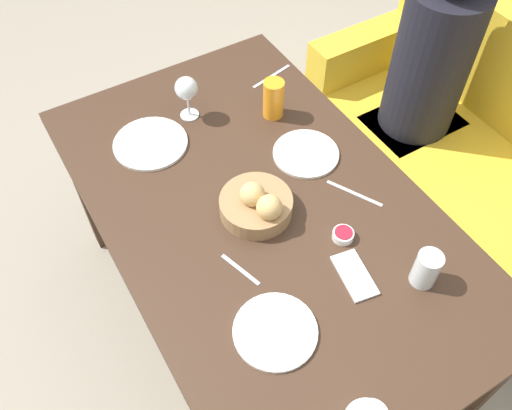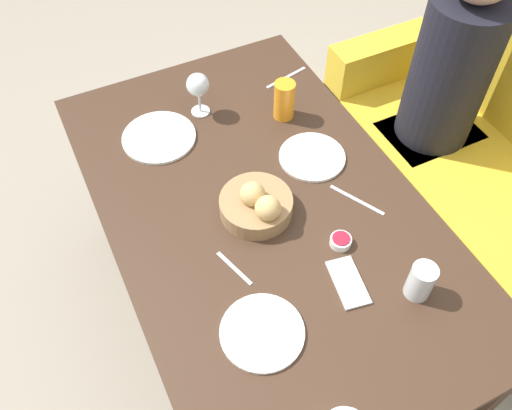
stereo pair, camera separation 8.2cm
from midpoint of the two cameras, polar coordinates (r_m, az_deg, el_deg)
ground_plane at (r=2.23m, az=1.62°, el=-11.97°), size 10.00×10.00×0.00m
dining_table at (r=1.67m, az=2.12°, el=-2.14°), size 1.48×0.90×0.74m
couch at (r=2.49m, az=24.34°, el=3.07°), size 1.42×0.70×0.85m
seated_person at (r=2.34m, az=19.70°, el=9.92°), size 0.30×0.39×1.23m
bread_basket at (r=1.55m, az=1.64°, el=-0.01°), size 0.21×0.21×0.11m
plate_near_left at (r=1.81m, az=-8.88°, el=7.03°), size 0.24×0.24×0.01m
plate_near_right at (r=1.38m, az=2.40°, el=-13.31°), size 0.21×0.21×0.01m
plate_far_center at (r=1.74m, az=7.28°, el=5.01°), size 0.21×0.21×0.01m
juice_glass at (r=1.83m, az=4.30°, el=10.92°), size 0.07×0.07×0.14m
water_tumbler at (r=1.47m, az=18.51°, el=-7.68°), size 0.07×0.07×0.11m
wine_glass at (r=1.81m, az=-4.82°, el=12.34°), size 0.08×0.08×0.16m
jam_bowl_berry at (r=1.54m, az=10.43°, el=-3.79°), size 0.06×0.06×0.03m
fork_silver at (r=1.65m, az=11.99°, el=0.48°), size 0.17×0.09×0.00m
knife_silver at (r=2.02m, az=4.39°, el=13.21°), size 0.05×0.18×0.00m
spoon_coffee at (r=1.48m, az=-0.70°, el=-6.72°), size 0.13×0.05×0.00m
cell_phone at (r=1.48m, az=11.26°, el=-8.05°), size 0.16×0.10×0.01m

